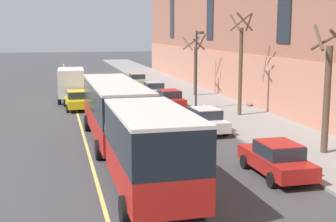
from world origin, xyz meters
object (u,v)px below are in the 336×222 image
(parked_car_silver_1, at_px, (154,90))
(street_tree_far_uptown, at_px, (241,63))
(city_bus, at_px, (125,120))
(street_tree_far_downtown, at_px, (195,64))
(fire_hydrant, at_px, (204,109))
(box_truck, at_px, (71,83))
(street_tree_mid_block, at_px, (328,88))
(parked_car_champagne_2, at_px, (137,80))
(parked_car_red_4, at_px, (276,159))
(parked_car_red_7, at_px, (169,99))
(parked_car_white_5, at_px, (205,120))
(taxi_cab, at_px, (77,100))
(street_lamp, at_px, (197,61))

(parked_car_silver_1, bearing_deg, street_tree_far_uptown, -69.91)
(city_bus, height_order, street_tree_far_downtown, street_tree_far_downtown)
(street_tree_far_downtown, bearing_deg, fire_hydrant, -103.07)
(box_truck, bearing_deg, street_tree_far_downtown, 4.31)
(parked_car_silver_1, xyz_separation_m, fire_hydrant, (1.73, -10.42, -0.29))
(street_tree_mid_block, distance_m, fire_hydrant, 13.00)
(box_truck, distance_m, street_tree_far_downtown, 12.02)
(parked_car_champagne_2, bearing_deg, box_truck, -126.60)
(parked_car_red_4, height_order, fire_hydrant, parked_car_red_4)
(parked_car_red_4, relative_size, fire_hydrant, 6.27)
(parked_car_red_4, relative_size, box_truck, 0.66)
(parked_car_red_7, xyz_separation_m, street_tree_far_downtown, (4.18, 6.41, 2.38))
(parked_car_red_4, relative_size, street_tree_far_uptown, 0.60)
(parked_car_silver_1, distance_m, parked_car_white_5, 16.04)
(parked_car_champagne_2, bearing_deg, parked_car_white_5, -90.14)
(box_truck, relative_size, street_tree_far_uptown, 0.91)
(parked_car_silver_1, xyz_separation_m, parked_car_red_4, (0.16, -25.54, -0.00))
(parked_car_champagne_2, xyz_separation_m, taxi_cab, (-7.45, -14.65, 0.00))
(parked_car_white_5, height_order, street_lamp, street_lamp)
(box_truck, bearing_deg, fire_hydrant, -45.14)
(parked_car_red_4, distance_m, street_tree_far_downtown, 25.96)
(parked_car_red_7, height_order, fire_hydrant, parked_car_red_7)
(parked_car_champagne_2, relative_size, street_tree_far_uptown, 0.61)
(city_bus, height_order, parked_car_champagne_2, city_bus)
(box_truck, bearing_deg, parked_car_champagne_2, 53.40)
(box_truck, xyz_separation_m, street_lamp, (9.58, -7.31, 2.27))
(parked_car_silver_1, xyz_separation_m, street_tree_far_downtown, (4.14, 0.00, 2.38))
(parked_car_red_4, distance_m, street_lamp, 17.71)
(parked_car_silver_1, relative_size, street_tree_mid_block, 0.69)
(parked_car_champagne_2, height_order, parked_car_red_7, same)
(city_bus, bearing_deg, street_lamp, 59.79)
(street_tree_far_uptown, bearing_deg, taxi_cab, 151.33)
(box_truck, distance_m, fire_hydrant, 13.49)
(street_tree_far_uptown, bearing_deg, street_lamp, 126.13)
(street_tree_mid_block, bearing_deg, parked_car_silver_1, 100.42)
(parked_car_white_5, height_order, fire_hydrant, parked_car_white_5)
(parked_car_champagne_2, height_order, parked_car_white_5, same)
(box_truck, xyz_separation_m, taxi_cab, (0.32, -4.19, -0.95))
(taxi_cab, distance_m, fire_hydrant, 10.60)
(parked_car_red_4, distance_m, parked_car_white_5, 9.51)
(street_tree_far_downtown, xyz_separation_m, fire_hydrant, (-2.42, -10.42, -2.67))
(box_truck, relative_size, taxi_cab, 1.46)
(parked_car_white_5, bearing_deg, parked_car_red_4, -88.81)
(fire_hydrant, bearing_deg, street_tree_far_downtown, 76.93)
(parked_car_silver_1, distance_m, taxi_cab, 9.00)
(street_tree_far_downtown, bearing_deg, parked_car_red_4, -98.88)
(parked_car_white_5, relative_size, street_lamp, 0.75)
(parked_car_silver_1, distance_m, parked_car_red_7, 6.40)
(street_lamp, bearing_deg, street_tree_far_uptown, -53.87)
(city_bus, bearing_deg, street_tree_mid_block, -8.16)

